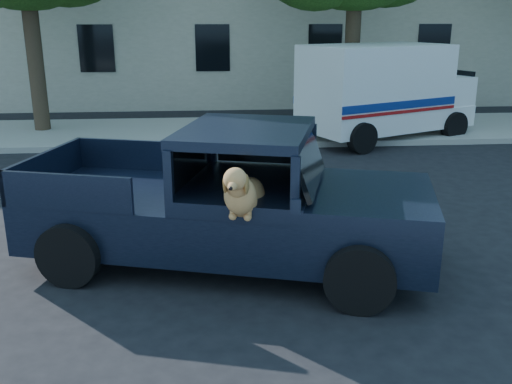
# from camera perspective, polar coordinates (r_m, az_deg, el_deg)

# --- Properties ---
(ground) EXTENTS (120.00, 120.00, 0.00)m
(ground) POSITION_cam_1_polar(r_m,az_deg,el_deg) (7.92, -9.89, -7.76)
(ground) COLOR black
(ground) RESTS_ON ground
(far_sidewalk) EXTENTS (60.00, 4.00, 0.15)m
(far_sidewalk) POSITION_cam_1_polar(r_m,az_deg,el_deg) (16.69, -7.44, 5.96)
(far_sidewalk) COLOR gray
(far_sidewalk) RESTS_ON ground
(lane_stripes) EXTENTS (21.60, 0.14, 0.01)m
(lane_stripes) POSITION_cam_1_polar(r_m,az_deg,el_deg) (11.13, 1.80, -0.01)
(lane_stripes) COLOR silver
(lane_stripes) RESTS_ON ground
(pickup_truck) EXTENTS (5.75, 3.52, 1.93)m
(pickup_truck) POSITION_cam_1_polar(r_m,az_deg,el_deg) (7.83, -3.47, -2.67)
(pickup_truck) COLOR black
(pickup_truck) RESTS_ON ground
(mail_truck) EXTENTS (5.14, 3.90, 2.57)m
(mail_truck) POSITION_cam_1_polar(r_m,az_deg,el_deg) (16.13, 12.59, 9.08)
(mail_truck) COLOR silver
(mail_truck) RESTS_ON ground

